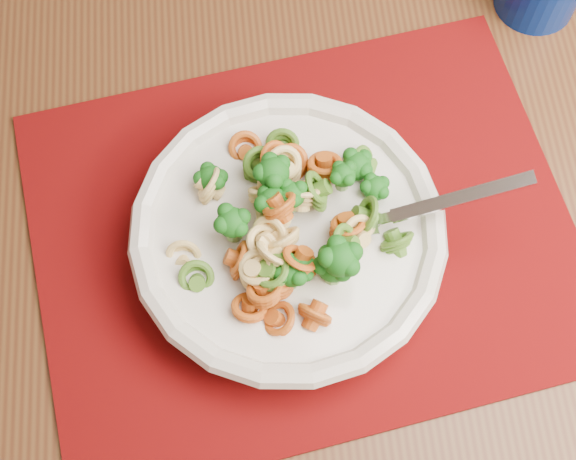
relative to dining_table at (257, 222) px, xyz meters
name	(u,v)px	position (x,y,z in m)	size (l,w,h in m)	color
dining_table	(257,222)	(0.00, 0.00, 0.00)	(1.69, 1.39, 0.76)	#4F2F16
placemat	(304,234)	(0.01, -0.07, 0.10)	(0.44, 0.35, 0.00)	#5E0704
pasta_bowl	(288,235)	(0.00, -0.07, 0.13)	(0.25, 0.25, 0.05)	beige
pasta_broccoli_heap	(288,227)	(0.00, -0.07, 0.15)	(0.21, 0.21, 0.06)	tan
fork	(361,225)	(0.05, -0.10, 0.15)	(0.19, 0.02, 0.01)	silver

